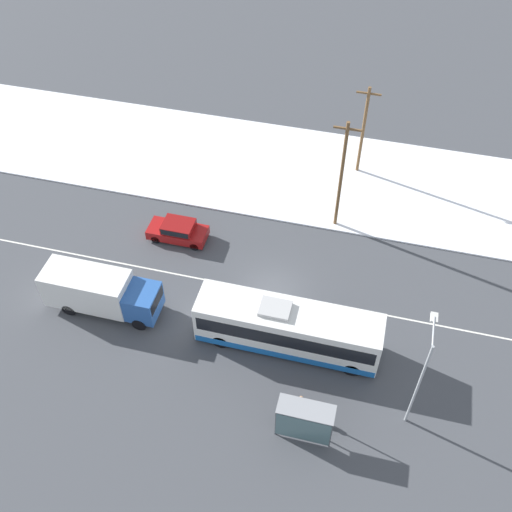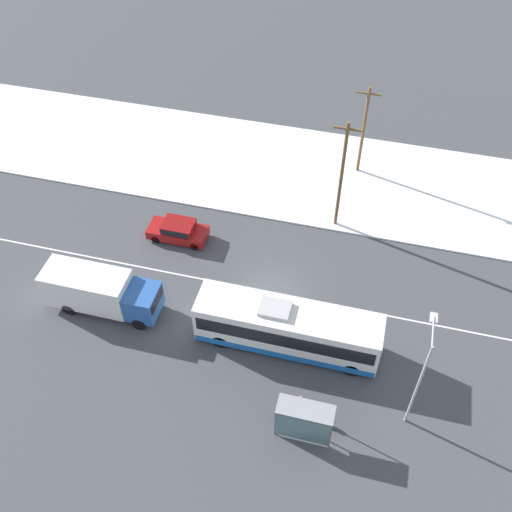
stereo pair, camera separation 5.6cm
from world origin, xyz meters
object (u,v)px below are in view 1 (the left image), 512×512
object	(u,v)px
bus_shelter	(304,420)
pedestrian_at_stop	(301,403)
box_truck	(100,291)
utility_pole_snowlot	(363,130)
utility_pole_roadside	(341,175)
streetlamp	(422,370)
sedan_car	(178,230)
city_bus	(288,328)

from	to	relation	value
bus_shelter	pedestrian_at_stop	bearing A→B (deg)	107.45
box_truck	utility_pole_snowlot	xyz separation A→B (m)	(13.87, 17.71, 2.32)
utility_pole_roadside	pedestrian_at_stop	bearing A→B (deg)	-88.15
streetlamp	box_truck	bearing A→B (deg)	171.79
sedan_car	utility_pole_snowlot	xyz separation A→B (m)	(11.27, 10.64, 3.15)
bus_shelter	utility_pole_snowlot	bearing A→B (deg)	90.48
streetlamp	utility_pole_roadside	distance (m)	15.34
pedestrian_at_stop	streetlamp	size ratio (longest dim) A/B	0.22
sedan_car	bus_shelter	distance (m)	17.03
box_truck	streetlamp	xyz separation A→B (m)	(19.38, -2.80, 2.86)
sedan_car	box_truck	bearing A→B (deg)	69.82
city_bus	box_truck	bearing A→B (deg)	-179.44
city_bus	box_truck	size ratio (longest dim) A/B	1.50
city_bus	sedan_car	world-z (taller)	city_bus
box_truck	sedan_car	size ratio (longest dim) A/B	1.75
box_truck	utility_pole_roadside	distance (m)	17.53
box_truck	bus_shelter	distance (m)	15.10
streetlamp	utility_pole_snowlot	size ratio (longest dim) A/B	0.95
city_bus	streetlamp	xyz separation A→B (m)	(7.41, -2.91, 2.86)
bus_shelter	utility_pole_roadside	bearing A→B (deg)	93.17
city_bus	bus_shelter	xyz separation A→B (m)	(2.09, -5.62, 0.04)
city_bus	box_truck	xyz separation A→B (m)	(-11.97, -0.12, -0.01)
box_truck	pedestrian_at_stop	distance (m)	14.26
box_truck	city_bus	bearing A→B (deg)	0.56
sedan_car	utility_pole_snowlot	distance (m)	15.81
city_bus	utility_pole_snowlot	world-z (taller)	utility_pole_snowlot
city_bus	pedestrian_at_stop	bearing A→B (deg)	-68.64
box_truck	bus_shelter	size ratio (longest dim) A/B	2.41
sedan_car	utility_pole_snowlot	bearing A→B (deg)	-136.65
box_truck	utility_pole_roadside	world-z (taller)	utility_pole_roadside
sedan_car	utility_pole_snowlot	world-z (taller)	utility_pole_snowlot
city_bus	streetlamp	distance (m)	8.46
box_truck	utility_pole_roadside	xyz separation A→B (m)	(13.14, 11.22, 2.97)
utility_pole_roadside	bus_shelter	bearing A→B (deg)	-86.83
pedestrian_at_stop	box_truck	bearing A→B (deg)	163.14
utility_pole_roadside	streetlamp	bearing A→B (deg)	-65.98
box_truck	utility_pole_snowlot	distance (m)	22.61
box_truck	bus_shelter	world-z (taller)	box_truck
streetlamp	city_bus	bearing A→B (deg)	158.55
pedestrian_at_stop	utility_pole_roadside	distance (m)	15.78
streetlamp	utility_pole_roadside	bearing A→B (deg)	114.02
bus_shelter	streetlamp	xyz separation A→B (m)	(5.32, 2.70, 2.82)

